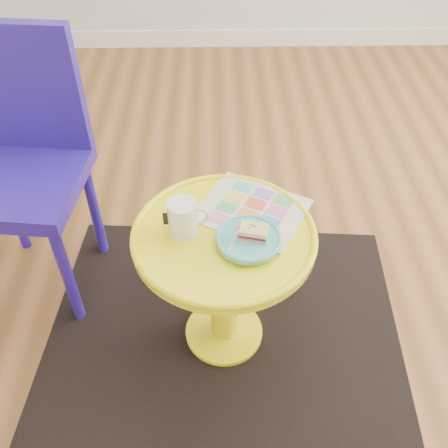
{
  "coord_description": "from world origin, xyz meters",
  "views": [
    {
      "loc": [
        -0.44,
        -1.55,
        1.59
      ],
      "look_at": [
        -0.42,
        -0.49,
        0.57
      ],
      "focal_mm": 40.0,
      "sensor_mm": 36.0,
      "label": 1
    }
  ],
  "objects_px": {
    "newspaper": "(252,210)",
    "plate": "(248,239)",
    "mug": "(184,217)",
    "chair": "(21,155)",
    "side_table": "(224,266)"
  },
  "relations": [
    {
      "from": "newspaper",
      "to": "side_table",
      "type": "bearing_deg",
      "value": -102.45
    },
    {
      "from": "chair",
      "to": "plate",
      "type": "height_order",
      "value": "chair"
    },
    {
      "from": "side_table",
      "to": "plate",
      "type": "bearing_deg",
      "value": -32.29
    },
    {
      "from": "chair",
      "to": "newspaper",
      "type": "bearing_deg",
      "value": -12.1
    },
    {
      "from": "side_table",
      "to": "chair",
      "type": "relative_size",
      "value": 0.57
    },
    {
      "from": "side_table",
      "to": "chair",
      "type": "bearing_deg",
      "value": 152.59
    },
    {
      "from": "plate",
      "to": "mug",
      "type": "bearing_deg",
      "value": 163.81
    },
    {
      "from": "side_table",
      "to": "plate",
      "type": "xyz_separation_m",
      "value": [
        0.07,
        -0.04,
        0.17
      ]
    },
    {
      "from": "newspaper",
      "to": "plate",
      "type": "height_order",
      "value": "plate"
    },
    {
      "from": "newspaper",
      "to": "mug",
      "type": "bearing_deg",
      "value": -127.34
    },
    {
      "from": "chair",
      "to": "plate",
      "type": "bearing_deg",
      "value": -21.65
    },
    {
      "from": "newspaper",
      "to": "chair",
      "type": "bearing_deg",
      "value": -169.16
    },
    {
      "from": "side_table",
      "to": "newspaper",
      "type": "height_order",
      "value": "newspaper"
    },
    {
      "from": "side_table",
      "to": "chair",
      "type": "xyz_separation_m",
      "value": [
        -0.7,
        0.36,
        0.18
      ]
    },
    {
      "from": "newspaper",
      "to": "mug",
      "type": "distance_m",
      "value": 0.24
    }
  ]
}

